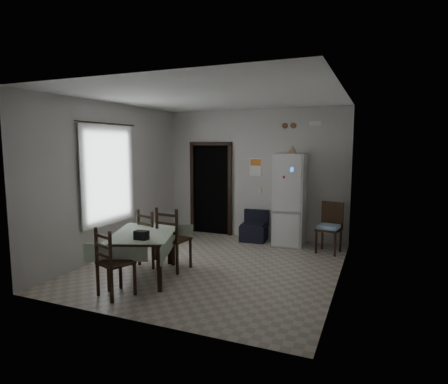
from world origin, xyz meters
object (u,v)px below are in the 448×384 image
(fridge, at_px, (290,199))
(dining_chair_far_left, at_px, (154,237))
(dining_table, at_px, (144,255))
(navy_seat, at_px, (254,226))
(dining_chair_far_right, at_px, (174,238))
(corner_chair, at_px, (329,228))
(dining_chair_near_head, at_px, (116,262))

(fridge, xyz_separation_m, dining_chair_far_left, (-1.90, -2.26, -0.47))
(fridge, relative_size, dining_table, 1.38)
(dining_chair_far_left, bearing_deg, navy_seat, -100.05)
(dining_chair_far_right, bearing_deg, navy_seat, -100.37)
(corner_chair, xyz_separation_m, dining_chair_far_left, (-2.76, -1.94, 0.00))
(navy_seat, distance_m, dining_chair_far_left, 2.52)
(dining_chair_far_right, relative_size, dining_chair_near_head, 1.10)
(dining_chair_far_left, height_order, dining_chair_near_head, dining_chair_far_left)
(dining_table, bearing_deg, dining_chair_near_head, -105.96)
(dining_chair_near_head, bearing_deg, dining_table, -65.20)
(navy_seat, xyz_separation_m, dining_chair_far_right, (-0.65, -2.34, 0.21))
(fridge, bearing_deg, dining_chair_near_head, -116.16)
(dining_chair_far_left, bearing_deg, dining_table, 125.59)
(dining_table, bearing_deg, dining_chair_far_right, 43.01)
(fridge, distance_m, dining_chair_near_head, 4.01)
(corner_chair, bearing_deg, navy_seat, 179.38)
(corner_chair, bearing_deg, dining_chair_far_left, -134.50)
(fridge, height_order, navy_seat, fridge)
(corner_chair, relative_size, dining_chair_far_right, 0.92)
(corner_chair, height_order, dining_chair_far_right, dining_chair_far_right)
(dining_chair_far_left, relative_size, dining_chair_near_head, 1.01)
(dining_table, xyz_separation_m, dining_chair_near_head, (0.07, -0.79, 0.13))
(dining_table, xyz_separation_m, dining_chair_far_right, (0.25, 0.51, 0.18))
(dining_chair_far_left, bearing_deg, fridge, -113.95)
(corner_chair, relative_size, dining_table, 0.71)
(dining_chair_far_right, distance_m, dining_chair_near_head, 1.31)
(navy_seat, bearing_deg, corner_chair, -15.69)
(corner_chair, xyz_separation_m, dining_chair_far_right, (-2.30, -2.02, 0.05))
(dining_table, bearing_deg, navy_seat, 51.53)
(navy_seat, distance_m, corner_chair, 1.68)
(fridge, xyz_separation_m, dining_chair_near_head, (-1.63, -3.64, -0.48))
(navy_seat, bearing_deg, dining_chair_far_right, -110.21)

